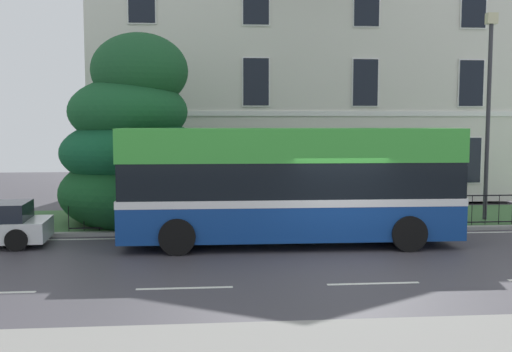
{
  "coord_description": "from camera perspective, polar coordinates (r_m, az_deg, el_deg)",
  "views": [
    {
      "loc": [
        -3.57,
        -13.81,
        3.41
      ],
      "look_at": [
        -2.03,
        3.66,
        1.83
      ],
      "focal_mm": 41.3,
      "sensor_mm": 36.0,
      "label": 1
    }
  ],
  "objects": [
    {
      "name": "single_decker_bus",
      "position": [
        16.5,
        3.27,
        -0.76
      ],
      "size": [
        9.38,
        2.69,
        3.27
      ],
      "rotation": [
        0.0,
        0.0,
        -0.01
      ],
      "color": "navy",
      "rests_on": "ground_plane"
    },
    {
      "name": "evergreen_tree",
      "position": [
        20.02,
        -11.45,
        2.34
      ],
      "size": [
        5.43,
        5.43,
        6.62
      ],
      "color": "#423328",
      "rests_on": "ground_plane"
    },
    {
      "name": "litter_bin",
      "position": [
        19.41,
        3.28,
        -2.89
      ],
      "size": [
        0.53,
        0.53,
        1.16
      ],
      "color": "#23472D",
      "rests_on": "ground_plane"
    },
    {
      "name": "iron_verge_railing",
      "position": [
        18.92,
        8.19,
        -3.38
      ],
      "size": [
        16.93,
        0.04,
        0.97
      ],
      "color": "black",
      "rests_on": "ground_plane"
    },
    {
      "name": "ground_plane",
      "position": [
        15.48,
        8.51,
        -7.7
      ],
      "size": [
        60.0,
        56.0,
        0.18
      ],
      "color": "#423F46"
    },
    {
      "name": "street_lamp_post",
      "position": [
        21.47,
        21.6,
        6.59
      ],
      "size": [
        0.36,
        0.24,
        6.94
      ],
      "color": "#333338",
      "rests_on": "ground_plane"
    },
    {
      "name": "georgian_townhouse",
      "position": [
        29.44,
        3.47,
        11.2
      ],
      "size": [
        18.17,
        10.88,
        12.72
      ],
      "color": "silver",
      "rests_on": "ground_plane"
    }
  ]
}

